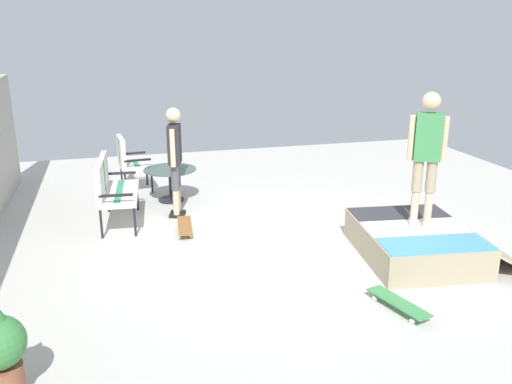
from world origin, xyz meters
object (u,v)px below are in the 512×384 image
object	(u,v)px
patio_bench	(111,185)
patio_chair_near_house	(129,159)
skate_ramp	(416,242)
person_skater	(427,149)
patio_table	(170,178)
person_watching	(175,154)
skateboard_spare	(398,303)
skateboard_by_bench	(185,226)

from	to	relation	value
patio_bench	patio_chair_near_house	world-z (taller)	same
skate_ramp	patio_bench	world-z (taller)	patio_bench
skate_ramp	person_skater	size ratio (longest dim) A/B	1.22
patio_table	person_watching	xyz separation A→B (m)	(-0.81, -0.01, 0.61)
skate_ramp	patio_table	size ratio (longest dim) A/B	2.34
person_watching	skateboard_spare	distance (m)	4.22
patio_bench	patio_table	xyz separation A→B (m)	(0.92, -0.99, -0.21)
patio_chair_near_house	person_watching	xyz separation A→B (m)	(-1.57, -0.66, 0.41)
patio_chair_near_house	skateboard_by_bench	distance (m)	2.45
skateboard_by_bench	person_watching	bearing A→B (deg)	1.45
patio_table	person_watching	bearing A→B (deg)	-179.49
patio_bench	skateboard_by_bench	size ratio (longest dim) A/B	1.58
skateboard_spare	skateboard_by_bench	bearing A→B (deg)	33.07
skate_ramp	patio_table	distance (m)	4.31
patio_table	person_skater	xyz separation A→B (m)	(-3.17, -2.92, 1.03)
patio_table	skateboard_spare	world-z (taller)	patio_table
person_skater	skate_ramp	bearing A→B (deg)	132.54
patio_table	person_watching	world-z (taller)	person_watching
skate_ramp	patio_table	xyz separation A→B (m)	(3.23, 2.85, 0.19)
patio_chair_near_house	person_skater	xyz separation A→B (m)	(-3.93, -3.57, 0.83)
person_watching	person_skater	distance (m)	3.77
patio_bench	patio_chair_near_house	xyz separation A→B (m)	(1.69, -0.33, -0.00)
person_skater	skateboard_by_bench	xyz separation A→B (m)	(1.63, 2.90, -1.35)
skateboard_by_bench	skateboard_spare	xyz separation A→B (m)	(-2.91, -1.90, 0.00)
skate_ramp	person_watching	world-z (taller)	person_watching
skate_ramp	patio_table	bearing A→B (deg)	41.39
patio_chair_near_house	skateboard_by_bench	xyz separation A→B (m)	(-2.30, -0.68, -0.53)
person_skater	skateboard_by_bench	size ratio (longest dim) A/B	2.13
patio_bench	patio_chair_near_house	size ratio (longest dim) A/B	1.27
patio_chair_near_house	person_skater	world-z (taller)	person_skater
skate_ramp	skateboard_spare	size ratio (longest dim) A/B	2.56
patio_table	patio_chair_near_house	bearing A→B (deg)	40.48
patio_table	skateboard_by_bench	world-z (taller)	patio_table
person_watching	skateboard_spare	size ratio (longest dim) A/B	2.11
patio_bench	skateboard_spare	size ratio (longest dim) A/B	1.57
patio_bench	skateboard_spare	world-z (taller)	patio_bench
person_watching	patio_chair_near_house	bearing A→B (deg)	22.75
patio_table	skateboard_by_bench	size ratio (longest dim) A/B	1.10
skateboard_by_bench	patio_bench	bearing A→B (deg)	58.93
skate_ramp	patio_bench	xyz separation A→B (m)	(2.31, 3.83, 0.41)
person_skater	person_watching	bearing A→B (deg)	51.01
skate_ramp	patio_chair_near_house	distance (m)	5.33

